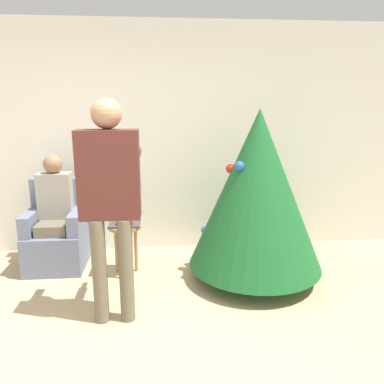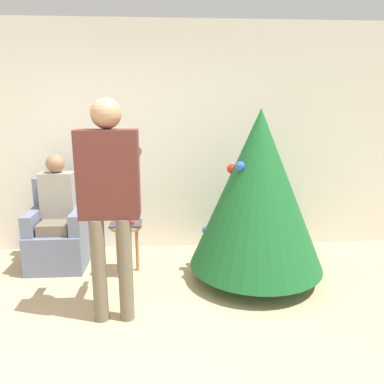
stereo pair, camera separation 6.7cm
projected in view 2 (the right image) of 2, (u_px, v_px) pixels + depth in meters
The scene contains 9 objects.
ground_plane at pixel (118, 365), 2.61m from camera, with size 14.00×14.00×0.00m, color tan.
wall_back at pixel (136, 140), 4.46m from camera, with size 8.00×0.06×2.70m.
christmas_tree at pixel (258, 190), 3.70m from camera, with size 1.35×1.35×1.73m.
armchair at pixel (60, 235), 4.18m from camera, with size 0.60×0.64×0.96m.
person_seated at pixel (57, 207), 4.08m from camera, with size 0.36×0.46×1.24m.
person_standing at pixel (109, 189), 2.96m from camera, with size 0.49×0.57×1.82m.
side_stool at pixel (126, 235), 3.92m from camera, with size 0.34×0.34×0.54m.
laptop at pixel (126, 224), 3.89m from camera, with size 0.32×0.23×0.02m.
book at pixel (126, 222), 3.88m from camera, with size 0.17×0.12×0.02m.
Camera 2 is at (0.37, -2.28, 1.78)m, focal length 35.00 mm.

